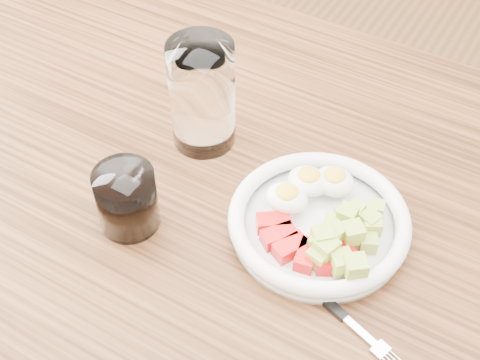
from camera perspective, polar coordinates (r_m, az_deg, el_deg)
name	(u,v)px	position (r m, az deg, el deg)	size (l,w,h in m)	color
dining_table	(242,247)	(0.99, 0.21, -5.71)	(1.50, 0.90, 0.77)	brown
bowl	(319,221)	(0.87, 6.79, -3.47)	(0.24, 0.24, 0.05)	white
fork	(334,308)	(0.81, 7.99, -10.76)	(0.17, 0.07, 0.01)	black
water_glass	(202,95)	(0.94, -3.24, 7.25)	(0.09, 0.09, 0.17)	white
coffee_glass	(127,200)	(0.87, -9.63, -1.66)	(0.08, 0.08, 0.09)	white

